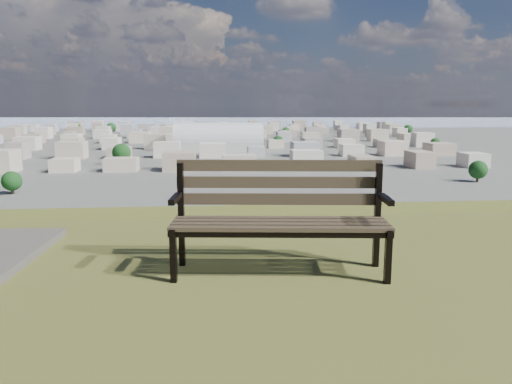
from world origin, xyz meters
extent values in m
cube|color=#453927|center=(-0.73, 1.78, 25.40)|extent=(1.65, 0.25, 0.03)
cube|color=#453927|center=(-0.71, 1.89, 25.40)|extent=(1.65, 0.25, 0.03)
cube|color=#453927|center=(-0.70, 2.00, 25.40)|extent=(1.65, 0.25, 0.03)
cube|color=#453927|center=(-0.69, 2.11, 25.40)|extent=(1.65, 0.25, 0.03)
cube|color=#453927|center=(-0.68, 2.19, 25.55)|extent=(1.65, 0.21, 0.09)
cube|color=#453927|center=(-0.68, 2.21, 25.68)|extent=(1.65, 0.21, 0.09)
cube|color=#453927|center=(-0.68, 2.23, 25.82)|extent=(1.65, 0.21, 0.09)
cube|color=black|center=(-1.51, 1.85, 25.20)|extent=(0.05, 0.06, 0.40)
cube|color=black|center=(-1.47, 2.24, 25.42)|extent=(0.05, 0.06, 0.85)
cube|color=black|center=(-1.49, 2.03, 25.38)|extent=(0.09, 0.46, 0.05)
cube|color=black|center=(-1.50, 1.99, 25.61)|extent=(0.08, 0.33, 0.04)
cube|color=black|center=(0.06, 1.68, 25.20)|extent=(0.05, 0.06, 0.40)
cube|color=black|center=(0.10, 2.07, 25.42)|extent=(0.05, 0.06, 0.85)
cube|color=black|center=(0.08, 1.86, 25.38)|extent=(0.09, 0.46, 0.05)
cube|color=black|center=(0.07, 1.82, 25.61)|extent=(0.08, 0.33, 0.04)
cube|color=black|center=(-0.73, 1.78, 25.36)|extent=(1.65, 0.21, 0.04)
cube|color=black|center=(-0.69, 2.12, 25.36)|extent=(1.65, 0.21, 0.04)
cube|color=silver|center=(3.73, 283.69, 2.79)|extent=(51.59, 24.90, 5.57)
cylinder|color=silver|center=(3.73, 283.69, 5.57)|extent=(51.59, 24.90, 21.17)
cube|color=beige|center=(-60.00, 200.00, 3.50)|extent=(11.00, 11.00, 7.00)
cube|color=#A79A8F|center=(-36.00, 200.00, 3.50)|extent=(11.00, 11.00, 7.00)
cube|color=beige|center=(-12.00, 200.00, 3.50)|extent=(11.00, 11.00, 7.00)
cube|color=#A8A9AD|center=(12.00, 200.00, 3.50)|extent=(11.00, 11.00, 7.00)
cube|color=#C1B49D|center=(36.00, 200.00, 3.50)|extent=(11.00, 11.00, 7.00)
cube|color=tan|center=(60.00, 200.00, 3.50)|extent=(11.00, 11.00, 7.00)
cube|color=silver|center=(84.00, 200.00, 3.50)|extent=(11.00, 11.00, 7.00)
cube|color=beige|center=(108.00, 200.00, 3.50)|extent=(11.00, 11.00, 7.00)
cube|color=#A79A8F|center=(-96.00, 250.00, 3.50)|extent=(11.00, 11.00, 7.00)
cube|color=beige|center=(-72.00, 250.00, 3.50)|extent=(11.00, 11.00, 7.00)
cube|color=#A8A9AD|center=(-48.00, 250.00, 3.50)|extent=(11.00, 11.00, 7.00)
cube|color=#C1B49D|center=(-24.00, 250.00, 3.50)|extent=(11.00, 11.00, 7.00)
cube|color=tan|center=(0.00, 250.00, 3.50)|extent=(11.00, 11.00, 7.00)
cube|color=silver|center=(24.00, 250.00, 3.50)|extent=(11.00, 11.00, 7.00)
cube|color=beige|center=(48.00, 250.00, 3.50)|extent=(11.00, 11.00, 7.00)
cube|color=beige|center=(72.00, 250.00, 3.50)|extent=(11.00, 11.00, 7.00)
cube|color=#A79A8F|center=(96.00, 250.00, 3.50)|extent=(11.00, 11.00, 7.00)
cube|color=beige|center=(120.00, 250.00, 3.50)|extent=(11.00, 11.00, 7.00)
cube|color=#C1B49D|center=(-108.00, 300.00, 3.50)|extent=(11.00, 11.00, 7.00)
cube|color=tan|center=(-84.00, 300.00, 3.50)|extent=(11.00, 11.00, 7.00)
cube|color=silver|center=(-60.00, 300.00, 3.50)|extent=(11.00, 11.00, 7.00)
cube|color=beige|center=(-36.00, 300.00, 3.50)|extent=(11.00, 11.00, 7.00)
cube|color=beige|center=(-12.00, 300.00, 3.50)|extent=(11.00, 11.00, 7.00)
cube|color=#A79A8F|center=(12.00, 300.00, 3.50)|extent=(11.00, 11.00, 7.00)
cube|color=beige|center=(36.00, 300.00, 3.50)|extent=(11.00, 11.00, 7.00)
cube|color=#A8A9AD|center=(60.00, 300.00, 3.50)|extent=(11.00, 11.00, 7.00)
cube|color=#C1B49D|center=(84.00, 300.00, 3.50)|extent=(11.00, 11.00, 7.00)
cube|color=tan|center=(108.00, 300.00, 3.50)|extent=(11.00, 11.00, 7.00)
cube|color=silver|center=(132.00, 300.00, 3.50)|extent=(11.00, 11.00, 7.00)
cube|color=beige|center=(-120.00, 350.00, 3.50)|extent=(11.00, 11.00, 7.00)
cube|color=#A79A8F|center=(-96.00, 350.00, 3.50)|extent=(11.00, 11.00, 7.00)
cube|color=beige|center=(-72.00, 350.00, 3.50)|extent=(11.00, 11.00, 7.00)
cube|color=#A8A9AD|center=(-48.00, 350.00, 3.50)|extent=(11.00, 11.00, 7.00)
cube|color=#C1B49D|center=(-24.00, 350.00, 3.50)|extent=(11.00, 11.00, 7.00)
cube|color=tan|center=(0.00, 350.00, 3.50)|extent=(11.00, 11.00, 7.00)
cube|color=silver|center=(24.00, 350.00, 3.50)|extent=(11.00, 11.00, 7.00)
cube|color=beige|center=(48.00, 350.00, 3.50)|extent=(11.00, 11.00, 7.00)
cube|color=beige|center=(72.00, 350.00, 3.50)|extent=(11.00, 11.00, 7.00)
cube|color=#A79A8F|center=(96.00, 350.00, 3.50)|extent=(11.00, 11.00, 7.00)
cube|color=beige|center=(120.00, 350.00, 3.50)|extent=(11.00, 11.00, 7.00)
cube|color=#A8A9AD|center=(144.00, 350.00, 3.50)|extent=(11.00, 11.00, 7.00)
cube|color=#C1B49D|center=(-156.00, 400.00, 3.50)|extent=(11.00, 11.00, 7.00)
cube|color=tan|center=(-132.00, 400.00, 3.50)|extent=(11.00, 11.00, 7.00)
cube|color=silver|center=(-108.00, 400.00, 3.50)|extent=(11.00, 11.00, 7.00)
cube|color=beige|center=(-84.00, 400.00, 3.50)|extent=(11.00, 11.00, 7.00)
cube|color=beige|center=(-60.00, 400.00, 3.50)|extent=(11.00, 11.00, 7.00)
cube|color=#A79A8F|center=(-36.00, 400.00, 3.50)|extent=(11.00, 11.00, 7.00)
cube|color=beige|center=(-12.00, 400.00, 3.50)|extent=(11.00, 11.00, 7.00)
cube|color=#A8A9AD|center=(12.00, 400.00, 3.50)|extent=(11.00, 11.00, 7.00)
cube|color=#C1B49D|center=(36.00, 400.00, 3.50)|extent=(11.00, 11.00, 7.00)
cube|color=tan|center=(60.00, 400.00, 3.50)|extent=(11.00, 11.00, 7.00)
cube|color=silver|center=(84.00, 400.00, 3.50)|extent=(11.00, 11.00, 7.00)
cube|color=beige|center=(108.00, 400.00, 3.50)|extent=(11.00, 11.00, 7.00)
cube|color=beige|center=(132.00, 400.00, 3.50)|extent=(11.00, 11.00, 7.00)
cube|color=#A79A8F|center=(156.00, 400.00, 3.50)|extent=(11.00, 11.00, 7.00)
cube|color=beige|center=(-168.00, 450.00, 3.50)|extent=(11.00, 11.00, 7.00)
cube|color=#A8A9AD|center=(-144.00, 450.00, 3.50)|extent=(11.00, 11.00, 7.00)
cube|color=#C1B49D|center=(-120.00, 450.00, 3.50)|extent=(11.00, 11.00, 7.00)
cube|color=tan|center=(-96.00, 450.00, 3.50)|extent=(11.00, 11.00, 7.00)
cube|color=silver|center=(-72.00, 450.00, 3.50)|extent=(11.00, 11.00, 7.00)
cube|color=beige|center=(-48.00, 450.00, 3.50)|extent=(11.00, 11.00, 7.00)
cube|color=beige|center=(-24.00, 450.00, 3.50)|extent=(11.00, 11.00, 7.00)
cube|color=#A79A8F|center=(0.00, 450.00, 3.50)|extent=(11.00, 11.00, 7.00)
cube|color=beige|center=(24.00, 450.00, 3.50)|extent=(11.00, 11.00, 7.00)
cube|color=#A8A9AD|center=(48.00, 450.00, 3.50)|extent=(11.00, 11.00, 7.00)
cube|color=#C1B49D|center=(72.00, 450.00, 3.50)|extent=(11.00, 11.00, 7.00)
cube|color=tan|center=(96.00, 450.00, 3.50)|extent=(11.00, 11.00, 7.00)
cube|color=silver|center=(120.00, 450.00, 3.50)|extent=(11.00, 11.00, 7.00)
cube|color=beige|center=(144.00, 450.00, 3.50)|extent=(11.00, 11.00, 7.00)
cube|color=beige|center=(168.00, 450.00, 3.50)|extent=(11.00, 11.00, 7.00)
cube|color=#A79A8F|center=(-180.00, 500.00, 3.50)|extent=(11.00, 11.00, 7.00)
cube|color=beige|center=(-156.00, 500.00, 3.50)|extent=(11.00, 11.00, 7.00)
cube|color=#A8A9AD|center=(-132.00, 500.00, 3.50)|extent=(11.00, 11.00, 7.00)
cube|color=#C1B49D|center=(-108.00, 500.00, 3.50)|extent=(11.00, 11.00, 7.00)
cube|color=tan|center=(-84.00, 500.00, 3.50)|extent=(11.00, 11.00, 7.00)
cube|color=silver|center=(-60.00, 500.00, 3.50)|extent=(11.00, 11.00, 7.00)
cube|color=beige|center=(-36.00, 500.00, 3.50)|extent=(11.00, 11.00, 7.00)
cube|color=beige|center=(-12.00, 500.00, 3.50)|extent=(11.00, 11.00, 7.00)
cube|color=#A79A8F|center=(12.00, 500.00, 3.50)|extent=(11.00, 11.00, 7.00)
cube|color=beige|center=(36.00, 500.00, 3.50)|extent=(11.00, 11.00, 7.00)
cube|color=#A8A9AD|center=(60.00, 500.00, 3.50)|extent=(11.00, 11.00, 7.00)
cube|color=#C1B49D|center=(84.00, 500.00, 3.50)|extent=(11.00, 11.00, 7.00)
cube|color=tan|center=(108.00, 500.00, 3.50)|extent=(11.00, 11.00, 7.00)
cube|color=silver|center=(132.00, 500.00, 3.50)|extent=(11.00, 11.00, 7.00)
cube|color=beige|center=(156.00, 500.00, 3.50)|extent=(11.00, 11.00, 7.00)
cube|color=beige|center=(180.00, 500.00, 3.50)|extent=(11.00, 11.00, 7.00)
cube|color=#A79A8F|center=(-192.00, 550.00, 3.50)|extent=(11.00, 11.00, 7.00)
cube|color=beige|center=(-168.00, 550.00, 3.50)|extent=(11.00, 11.00, 7.00)
cube|color=#A8A9AD|center=(-144.00, 550.00, 3.50)|extent=(11.00, 11.00, 7.00)
cube|color=#C1B49D|center=(-120.00, 550.00, 3.50)|extent=(11.00, 11.00, 7.00)
cube|color=tan|center=(-96.00, 550.00, 3.50)|extent=(11.00, 11.00, 7.00)
cube|color=silver|center=(-72.00, 550.00, 3.50)|extent=(11.00, 11.00, 7.00)
cube|color=beige|center=(-48.00, 550.00, 3.50)|extent=(11.00, 11.00, 7.00)
cube|color=beige|center=(-24.00, 550.00, 3.50)|extent=(11.00, 11.00, 7.00)
cube|color=#A79A8F|center=(0.00, 550.00, 3.50)|extent=(11.00, 11.00, 7.00)
cube|color=beige|center=(24.00, 550.00, 3.50)|extent=(11.00, 11.00, 7.00)
cube|color=#A8A9AD|center=(48.00, 550.00, 3.50)|extent=(11.00, 11.00, 7.00)
cube|color=#C1B49D|center=(72.00, 550.00, 3.50)|extent=(11.00, 11.00, 7.00)
cube|color=tan|center=(96.00, 550.00, 3.50)|extent=(11.00, 11.00, 7.00)
cube|color=silver|center=(120.00, 550.00, 3.50)|extent=(11.00, 11.00, 7.00)
cube|color=beige|center=(144.00, 550.00, 3.50)|extent=(11.00, 11.00, 7.00)
cube|color=beige|center=(168.00, 550.00, 3.50)|extent=(11.00, 11.00, 7.00)
cube|color=#A79A8F|center=(192.00, 550.00, 3.50)|extent=(11.00, 11.00, 7.00)
cylinder|color=#2F2117|center=(90.00, 160.00, 1.05)|extent=(0.80, 0.80, 2.10)
sphere|color=black|center=(90.00, 160.00, 4.20)|extent=(6.30, 6.30, 6.30)
cylinder|color=#2F2117|center=(-40.00, 220.00, 1.35)|extent=(0.80, 0.80, 2.70)
sphere|color=black|center=(-40.00, 220.00, 5.40)|extent=(8.10, 8.10, 8.10)
cylinder|color=#2F2117|center=(130.00, 280.00, 0.97)|extent=(0.80, 0.80, 1.95)
sphere|color=black|center=(130.00, 280.00, 3.90)|extent=(5.85, 5.85, 5.85)
cylinder|color=#2F2117|center=(60.00, 400.00, 1.12)|extent=(0.80, 0.80, 2.25)
sphere|color=black|center=(60.00, 400.00, 4.50)|extent=(6.75, 6.75, 6.75)
cylinder|color=#2F2117|center=(-90.00, 460.00, 1.43)|extent=(0.80, 0.80, 2.85)
sphere|color=black|center=(-90.00, 460.00, 5.70)|extent=(8.55, 8.55, 8.55)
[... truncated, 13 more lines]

